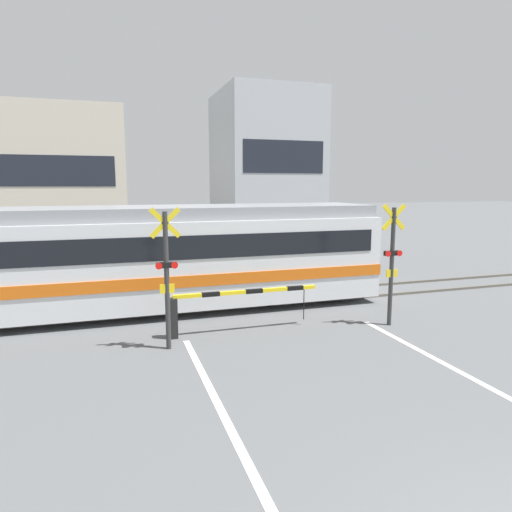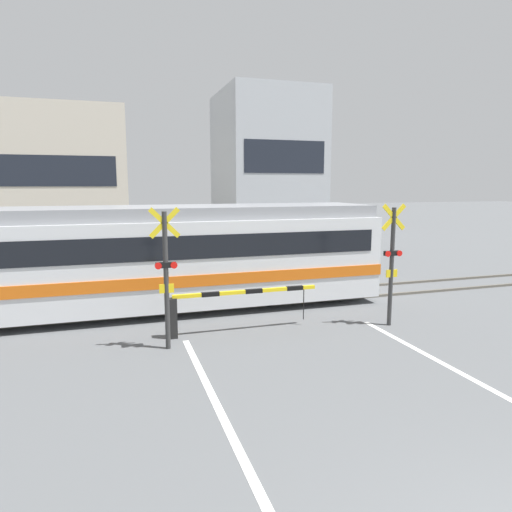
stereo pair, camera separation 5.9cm
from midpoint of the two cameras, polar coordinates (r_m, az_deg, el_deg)
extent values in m
cube|color=#5B564C|center=(13.80, -0.42, -6.27)|extent=(50.00, 0.10, 0.08)
cube|color=#5B564C|center=(15.13, -2.05, -4.91)|extent=(50.00, 0.10, 0.08)
cube|color=silver|center=(13.65, -21.94, -1.03)|extent=(17.72, 2.92, 2.44)
cube|color=gray|center=(13.49, -22.28, 4.84)|extent=(17.54, 2.57, 0.36)
cube|color=orange|center=(13.71, -21.85, -2.54)|extent=(17.74, 2.98, 0.32)
cube|color=black|center=(13.57, -22.07, 1.25)|extent=(17.01, 2.96, 0.64)
cylinder|color=black|center=(13.86, 1.46, -4.75)|extent=(0.76, 0.12, 0.76)
cylinder|color=black|center=(15.19, -0.33, -3.54)|extent=(0.76, 0.12, 0.76)
cube|color=black|center=(11.18, -10.47, -7.67)|extent=(0.20, 0.20, 0.98)
cube|color=yellow|center=(11.42, -1.28, -4.48)|extent=(3.70, 0.09, 0.09)
cube|color=black|center=(11.19, -5.83, -4.79)|extent=(0.44, 0.10, 0.10)
cube|color=black|center=(11.47, -0.39, -4.41)|extent=(0.44, 0.10, 0.10)
cube|color=black|center=(11.84, 4.74, -4.02)|extent=(0.44, 0.10, 0.10)
cylinder|color=black|center=(12.05, 5.86, -6.04)|extent=(0.02, 0.02, 0.81)
cube|color=black|center=(17.62, 4.68, -1.47)|extent=(0.20, 0.20, 0.98)
cube|color=yellow|center=(16.92, -1.09, -0.08)|extent=(3.70, 0.09, 0.09)
cube|color=black|center=(17.20, 1.85, 0.06)|extent=(0.44, 0.10, 0.10)
cube|color=black|center=(16.87, -1.69, -0.11)|extent=(0.44, 0.10, 0.10)
cube|color=black|center=(16.60, -5.37, -0.30)|extent=(0.44, 0.10, 0.10)
cylinder|color=black|center=(16.62, -6.22, -1.89)|extent=(0.02, 0.02, 0.81)
cylinder|color=#333333|center=(10.25, -11.24, -3.15)|extent=(0.11, 0.11, 3.08)
cube|color=yellow|center=(10.06, -11.47, 4.08)|extent=(0.68, 0.04, 0.68)
cube|color=yellow|center=(10.06, -11.47, 4.08)|extent=(0.68, 0.04, 0.68)
cube|color=black|center=(10.18, -11.31, -1.12)|extent=(0.44, 0.12, 0.12)
cylinder|color=red|center=(10.08, -12.22, -1.23)|extent=(0.15, 0.03, 0.15)
cylinder|color=red|center=(10.12, -10.30, -1.14)|extent=(0.15, 0.03, 0.15)
cube|color=yellow|center=(10.26, -11.20, -4.02)|extent=(0.32, 0.03, 0.20)
cylinder|color=#333333|center=(12.28, 16.45, -1.36)|extent=(0.11, 0.11, 3.08)
cube|color=yellow|center=(12.13, 16.72, 4.67)|extent=(0.68, 0.04, 0.68)
cube|color=yellow|center=(12.13, 16.72, 4.67)|extent=(0.68, 0.04, 0.68)
cube|color=black|center=(12.22, 16.53, 0.35)|extent=(0.44, 0.12, 0.12)
cylinder|color=red|center=(12.07, 16.06, 0.26)|extent=(0.15, 0.03, 0.15)
cylinder|color=red|center=(12.26, 17.38, 0.33)|extent=(0.15, 0.03, 0.15)
cube|color=yellow|center=(12.29, 16.47, -2.08)|extent=(0.32, 0.03, 0.20)
cube|color=beige|center=(29.47, -23.30, 8.79)|extent=(7.23, 7.03, 7.92)
cube|color=#1E232D|center=(25.97, -24.07, 9.70)|extent=(6.08, 0.03, 1.58)
cube|color=#B2B7BC|center=(31.04, 1.06, 11.05)|extent=(6.05, 7.03, 9.64)
cube|color=#1E232D|center=(27.75, 3.47, 12.29)|extent=(5.09, 0.03, 1.93)
camera|label=1|loc=(0.03, -90.13, -0.02)|focal=32.00mm
camera|label=2|loc=(0.03, 89.87, 0.02)|focal=32.00mm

